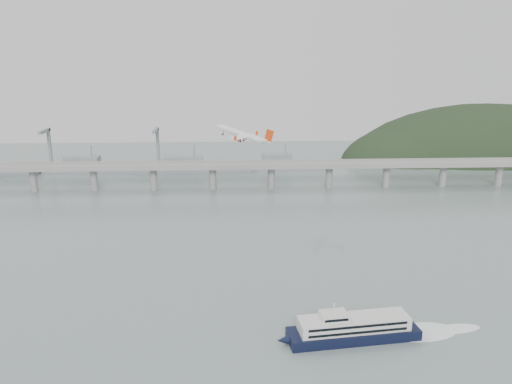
{
  "coord_description": "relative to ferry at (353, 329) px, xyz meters",
  "views": [
    {
      "loc": [
        -12.88,
        -214.37,
        108.81
      ],
      "look_at": [
        0.0,
        55.0,
        36.0
      ],
      "focal_mm": 35.0,
      "sensor_mm": 36.0,
      "label": 1
    }
  ],
  "objects": [
    {
      "name": "ferry",
      "position": [
        0.0,
        0.0,
        0.0
      ],
      "size": [
        86.92,
        22.21,
        16.41
      ],
      "rotation": [
        0.0,
        0.0,
        0.12
      ],
      "color": "black",
      "rests_on": "ground"
    },
    {
      "name": "distant_fleet",
      "position": [
        -189.78,
        303.97,
        1.77
      ],
      "size": [
        453.0,
        60.9,
        40.0
      ],
      "color": "slate",
      "rests_on": "ground"
    },
    {
      "name": "headland",
      "position": [
        250.76,
        370.64,
        -23.79
      ],
      "size": [
        365.0,
        155.0,
        156.0
      ],
      "color": "black",
      "rests_on": "ground"
    },
    {
      "name": "ground",
      "position": [
        -34.42,
        38.89,
        -4.45
      ],
      "size": [
        900.0,
        900.0,
        0.0
      ],
      "primitive_type": "plane",
      "color": "slate",
      "rests_on": "ground"
    },
    {
      "name": "bridge",
      "position": [
        -35.57,
        238.89,
        13.2
      ],
      "size": [
        800.0,
        22.0,
        23.9
      ],
      "color": "gray",
      "rests_on": "ground"
    },
    {
      "name": "airliner",
      "position": [
        -40.46,
        129.81,
        58.35
      ],
      "size": [
        36.73,
        34.54,
        12.65
      ],
      "rotation": [
        0.05,
        -0.25,
        2.71
      ],
      "color": "white",
      "rests_on": "ground"
    }
  ]
}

